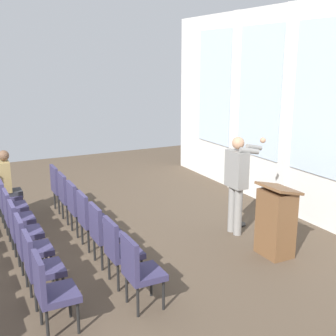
{
  "coord_description": "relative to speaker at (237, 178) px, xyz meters",
  "views": [
    {
      "loc": [
        6.49,
        -0.61,
        3.02
      ],
      "look_at": [
        0.16,
        2.6,
        1.23
      ],
      "focal_mm": 46.78,
      "sensor_mm": 36.0,
      "label": 1
    }
  ],
  "objects": [
    {
      "name": "chair_r1_c2",
      "position": [
        -1.21,
        -3.53,
        -0.47
      ],
      "size": [
        0.46,
        0.44,
        0.94
      ],
      "color": "black",
      "rests_on": "ground"
    },
    {
      "name": "chair_r0_c5",
      "position": [
        0.78,
        -2.47,
        -0.47
      ],
      "size": [
        0.46,
        0.44,
        0.94
      ],
      "color": "black",
      "rests_on": "ground"
    },
    {
      "name": "speaker",
      "position": [
        0.0,
        0.0,
        0.0
      ],
      "size": [
        0.51,
        0.69,
        1.73
      ],
      "color": "gray",
      "rests_on": "ground"
    },
    {
      "name": "chair_r0_c6",
      "position": [
        1.44,
        -2.47,
        -0.47
      ],
      "size": [
        0.46,
        0.44,
        0.94
      ],
      "color": "black",
      "rests_on": "ground"
    },
    {
      "name": "ground_plane",
      "position": [
        -0.55,
        -3.74,
        -1.01
      ],
      "size": [
        13.84,
        13.84,
        0.0
      ],
      "primitive_type": "plane",
      "color": "brown"
    },
    {
      "name": "chair_r0_c0",
      "position": [
        -2.54,
        -2.47,
        -0.47
      ],
      "size": [
        0.46,
        0.44,
        0.94
      ],
      "color": "black",
      "rests_on": "ground"
    },
    {
      "name": "chair_r0_c1",
      "position": [
        -1.88,
        -2.47,
        -0.47
      ],
      "size": [
        0.46,
        0.44,
        0.94
      ],
      "color": "black",
      "rests_on": "ground"
    },
    {
      "name": "mic_stand",
      "position": [
        -0.27,
        0.26,
        -0.67
      ],
      "size": [
        0.28,
        0.28,
        1.55
      ],
      "color": "black",
      "rests_on": "ground"
    },
    {
      "name": "chair_r0_c4",
      "position": [
        0.12,
        -2.47,
        -0.47
      ],
      "size": [
        0.46,
        0.44,
        0.94
      ],
      "color": "black",
      "rests_on": "ground"
    },
    {
      "name": "chair_r1_c3",
      "position": [
        -0.55,
        -3.53,
        -0.47
      ],
      "size": [
        0.46,
        0.44,
        0.94
      ],
      "color": "black",
      "rests_on": "ground"
    },
    {
      "name": "chair_r1_c6",
      "position": [
        1.44,
        -3.53,
        -0.47
      ],
      "size": [
        0.46,
        0.44,
        0.94
      ],
      "color": "black",
      "rests_on": "ground"
    },
    {
      "name": "chair_r0_c3",
      "position": [
        -0.55,
        -2.47,
        -0.47
      ],
      "size": [
        0.46,
        0.44,
        0.94
      ],
      "color": "black",
      "rests_on": "ground"
    },
    {
      "name": "chair_r0_c2",
      "position": [
        -1.21,
        -2.47,
        -0.47
      ],
      "size": [
        0.46,
        0.44,
        0.94
      ],
      "color": "black",
      "rests_on": "ground"
    },
    {
      "name": "audience_r1_c0",
      "position": [
        -2.54,
        -3.46,
        -0.26
      ],
      "size": [
        0.36,
        0.39,
        1.35
      ],
      "color": "#2D2D33",
      "rests_on": "ground"
    },
    {
      "name": "chair_r1_c5",
      "position": [
        0.78,
        -3.53,
        -0.47
      ],
      "size": [
        0.46,
        0.44,
        0.94
      ],
      "color": "black",
      "rests_on": "ground"
    },
    {
      "name": "chair_r1_c0",
      "position": [
        -2.54,
        -3.53,
        -0.47
      ],
      "size": [
        0.46,
        0.44,
        0.94
      ],
      "color": "black",
      "rests_on": "ground"
    },
    {
      "name": "chair_r1_c4",
      "position": [
        0.12,
        -3.53,
        -0.47
      ],
      "size": [
        0.46,
        0.44,
        0.94
      ],
      "color": "black",
      "rests_on": "ground"
    },
    {
      "name": "chair_r1_c1",
      "position": [
        -1.88,
        -3.53,
        -0.47
      ],
      "size": [
        0.46,
        0.44,
        0.94
      ],
      "color": "black",
      "rests_on": "ground"
    },
    {
      "name": "lectern",
      "position": [
        1.02,
        0.02,
        -0.45
      ],
      "size": [
        0.6,
        0.48,
        1.16
      ],
      "color": "brown",
      "rests_on": "ground"
    },
    {
      "name": "rear_partition",
      "position": [
        -0.5,
        1.57,
        1.05
      ],
      "size": [
        8.58,
        0.14,
        4.02
      ],
      "color": "silver",
      "rests_on": "ground"
    }
  ]
}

